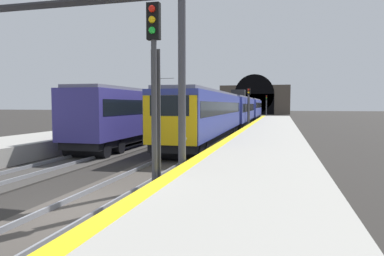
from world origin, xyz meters
The scene contains 12 objects.
ground_plane centered at (0.00, 0.00, 0.00)m, with size 320.00×320.00×0.00m, color #282623.
platform_right centered at (0.00, -4.45, 0.46)m, with size 112.00×4.72×0.93m, color #9E9B93.
platform_right_edge_strip centered at (0.00, -2.33, 0.93)m, with size 112.00×0.50×0.01m, color yellow.
track_main_line centered at (0.00, 0.00, 0.04)m, with size 160.00×2.78×0.21m.
train_main_approaching centered at (36.22, 0.00, 2.27)m, with size 57.16×3.09×4.86m.
train_adjacent_platform centered at (38.97, 5.10, 2.33)m, with size 62.69×2.93×4.97m.
railway_signal_near centered at (1.10, -1.79, 3.54)m, with size 0.39×0.38×5.90m.
railway_signal_mid centered at (31.03, -1.79, 2.84)m, with size 0.39×0.38×4.82m.
railway_signal_far centered at (77.97, -1.79, 3.15)m, with size 0.39×0.38×5.21m.
overhead_signal_gantry centered at (3.70, 2.55, 5.84)m, with size 0.70×9.15×7.74m.
tunnel_portal centered at (97.49, 2.55, 4.39)m, with size 2.79×20.71×11.89m.
catenary_mast_near centered at (40.97, 12.27, 3.85)m, with size 0.22×2.34×7.46m.
Camera 1 is at (-8.53, -5.41, 2.99)m, focal length 32.58 mm.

